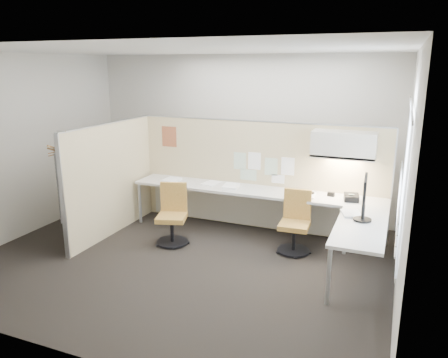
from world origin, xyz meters
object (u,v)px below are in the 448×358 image
at_px(chair_right, 295,224).
at_px(monitor, 364,196).
at_px(phone, 351,198).
at_px(chair_left, 173,216).
at_px(desk, 272,202).

distance_m(chair_right, monitor, 1.21).
distance_m(monitor, phone, 0.86).
bearing_deg(chair_left, monitor, -17.74).
bearing_deg(desk, chair_left, -154.13).
xyz_separation_m(desk, phone, (1.14, 0.11, 0.18)).
height_order(desk, chair_right, chair_right).
distance_m(desk, chair_left, 1.51).
relative_size(desk, monitor, 7.15).
height_order(chair_left, phone, chair_left).
bearing_deg(phone, chair_left, -174.80).
bearing_deg(phone, desk, 173.54).
height_order(chair_right, monitor, monitor).
bearing_deg(desk, chair_right, -31.82).
bearing_deg(desk, phone, 5.33).
bearing_deg(chair_right, desk, 145.01).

